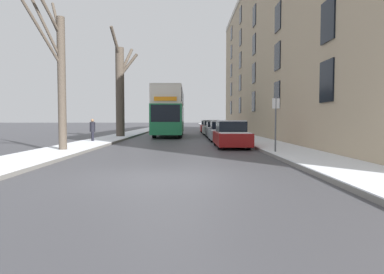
% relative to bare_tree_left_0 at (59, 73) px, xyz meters
% --- Properties ---
extents(ground_plane, '(320.00, 320.00, 0.00)m').
position_rel_bare_tree_left_0_xyz_m(ground_plane, '(5.30, -6.90, -3.70)').
color(ground_plane, '#424247').
extents(sidewalk_left, '(2.46, 130.00, 0.16)m').
position_rel_bare_tree_left_0_xyz_m(sidewalk_left, '(-0.03, 46.10, -3.62)').
color(sidewalk_left, slate).
rests_on(sidewalk_left, ground).
extents(sidewalk_right, '(2.46, 130.00, 0.16)m').
position_rel_bare_tree_left_0_xyz_m(sidewalk_right, '(10.63, 46.10, -3.62)').
color(sidewalk_right, slate).
rests_on(sidewalk_right, ground).
extents(terrace_facade_right, '(9.10, 46.55, 15.88)m').
position_rel_bare_tree_left_0_xyz_m(terrace_facade_right, '(16.36, 15.09, 4.24)').
color(terrace_facade_right, tan).
rests_on(terrace_facade_right, ground).
extents(bare_tree_left_0, '(1.72, 3.57, 7.59)m').
position_rel_bare_tree_left_0_xyz_m(bare_tree_left_0, '(0.00, 0.00, 0.00)').
color(bare_tree_left_0, '#4C4238').
rests_on(bare_tree_left_0, ground).
extents(bare_tree_left_1, '(1.96, 3.62, 8.88)m').
position_rel_bare_tree_left_0_xyz_m(bare_tree_left_1, '(0.26, 12.86, 0.44)').
color(bare_tree_left_1, '#4C4238').
rests_on(bare_tree_left_1, ground).
extents(double_decker_bus, '(2.54, 10.89, 4.36)m').
position_rel_bare_tree_left_0_xyz_m(double_decker_bus, '(4.17, 15.90, -1.24)').
color(double_decker_bus, '#1E7A47').
rests_on(double_decker_bus, ground).
extents(parked_car_0, '(1.74, 4.41, 1.50)m').
position_rel_bare_tree_left_0_xyz_m(parked_car_0, '(8.32, 3.08, -3.01)').
color(parked_car_0, maroon).
rests_on(parked_car_0, ground).
extents(parked_car_1, '(1.74, 4.02, 1.47)m').
position_rel_bare_tree_left_0_xyz_m(parked_car_1, '(8.32, 8.49, -3.03)').
color(parked_car_1, '#9EA3AD').
rests_on(parked_car_1, ground).
extents(parked_car_2, '(1.71, 4.36, 1.40)m').
position_rel_bare_tree_left_0_xyz_m(parked_car_2, '(8.32, 13.95, -3.04)').
color(parked_car_2, '#9EA3AD').
rests_on(parked_car_2, ground).
extents(parked_car_3, '(1.82, 4.15, 1.51)m').
position_rel_bare_tree_left_0_xyz_m(parked_car_3, '(8.32, 19.03, -3.01)').
color(parked_car_3, silver).
rests_on(parked_car_3, ground).
extents(parked_car_4, '(1.87, 4.42, 1.46)m').
position_rel_bare_tree_left_0_xyz_m(parked_car_4, '(8.32, 24.96, -3.02)').
color(parked_car_4, maroon).
rests_on(parked_car_4, ground).
extents(pedestrian_left_sidewalk, '(0.35, 0.35, 1.59)m').
position_rel_bare_tree_left_0_xyz_m(pedestrian_left_sidewalk, '(-0.32, 6.47, -2.83)').
color(pedestrian_left_sidewalk, black).
rests_on(pedestrian_left_sidewalk, ground).
extents(street_sign_post, '(0.32, 0.07, 2.49)m').
position_rel_bare_tree_left_0_xyz_m(street_sign_post, '(9.71, -1.18, -2.27)').
color(street_sign_post, '#4C4F54').
rests_on(street_sign_post, ground).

